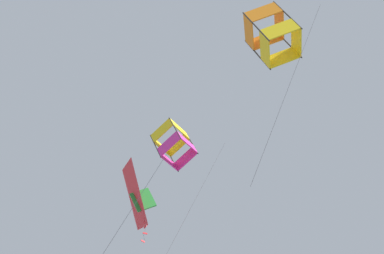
% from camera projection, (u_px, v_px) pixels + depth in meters
% --- Properties ---
extents(kite_box_far_centre, '(3.59, 3.07, 9.43)m').
position_uv_depth(kite_box_far_centre, '(272.00, 35.00, 21.08)').
color(kite_box_far_centre, orange).
extents(kite_box_near_left, '(3.31, 3.10, 9.78)m').
position_uv_depth(kite_box_near_left, '(174.00, 144.00, 26.29)').
color(kite_box_near_left, yellow).
extents(kite_delta_mid_left, '(5.19, 4.31, 9.21)m').
position_uv_depth(kite_delta_mid_left, '(137.00, 197.00, 21.34)').
color(kite_delta_mid_left, red).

